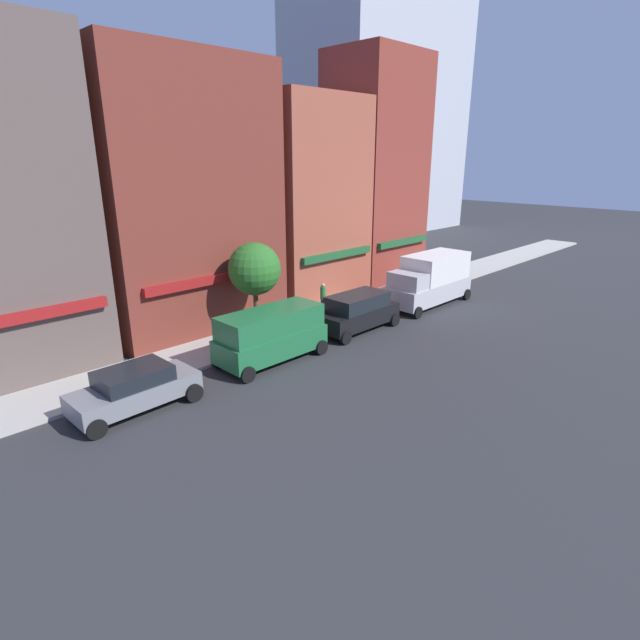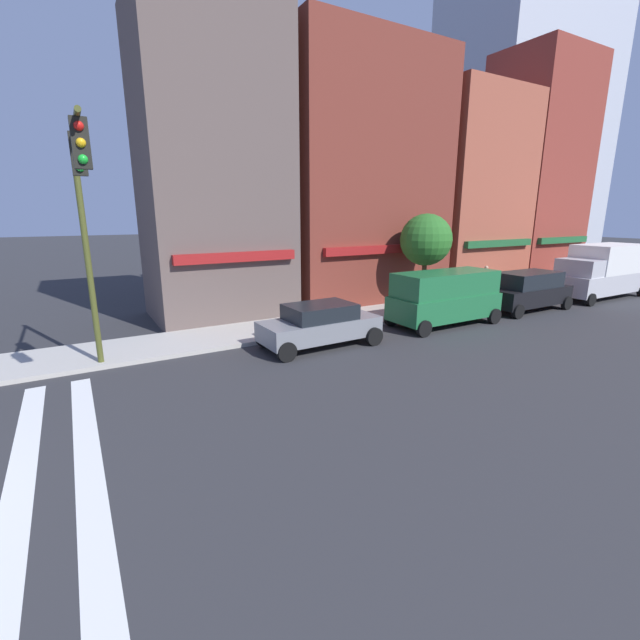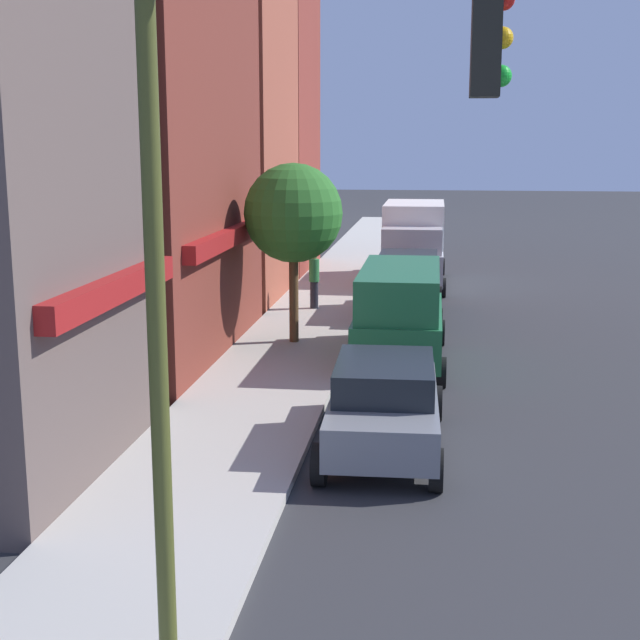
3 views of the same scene
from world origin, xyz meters
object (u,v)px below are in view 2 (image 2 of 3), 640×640
Objects in this scene: box_truck_silver at (601,270)px; traffic_signal at (83,207)px; sedan_grey at (320,324)px; van_green at (445,296)px; street_tree at (426,240)px; pedestrian_green_top at (485,281)px; suv_black at (527,290)px.

traffic_signal is at bearing -179.84° from box_truck_silver.
traffic_signal is 8.22m from sedan_grey.
street_tree is (1.39, 2.80, 2.19)m from van_green.
box_truck_silver is at bearing -1.48° from sedan_grey.
box_truck_silver is at bearing -14.28° from street_tree.
pedestrian_green_top is (6.19, 2.92, -0.21)m from van_green.
suv_black is at bearing -153.76° from pedestrian_green_top.
traffic_signal reaches higher than suv_black.
van_green is at bearing 179.82° from box_truck_silver.
sedan_grey is at bearing -159.92° from street_tree.
box_truck_silver is 1.35× the size of street_tree.
box_truck_silver is at bearing 0.27° from van_green.
box_truck_silver is at bearing 0.34° from traffic_signal.
traffic_signal is at bearing -179.37° from suv_black.
sedan_grey is 6.28m from van_green.
sedan_grey is 18.67m from box_truck_silver.
traffic_signal is at bearing 179.77° from sedan_grey.
suv_black is (12.01, 0.00, 0.19)m from sedan_grey.
van_green is 3.82m from street_tree.
traffic_signal is 1.10× the size of box_truck_silver.
suv_black is 1.02× the size of street_tree.
box_truck_silver is 3.51× the size of pedestrian_green_top.
van_green is 5.75m from suv_black.
traffic_signal is at bearing 133.88° from pedestrian_green_top.
street_tree is at bearing 165.54° from box_truck_silver.
van_green is at bearing -1.48° from sedan_grey.
pedestrian_green_top is at bearing 11.72° from sedan_grey.
traffic_signal is 1.45× the size of suv_black.
suv_black is at bearing 0.46° from traffic_signal.
street_tree is at bearing 11.30° from traffic_signal.
box_truck_silver reaches higher than van_green.
van_green is 12.40m from box_truck_silver.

